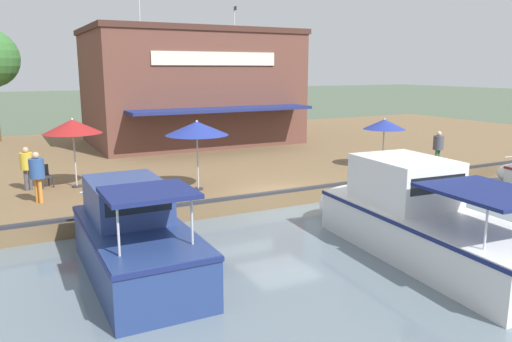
{
  "coord_description": "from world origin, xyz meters",
  "views": [
    {
      "loc": [
        14.94,
        -8.75,
        4.99
      ],
      "look_at": [
        -1.0,
        -0.43,
        1.3
      ],
      "focal_mm": 35.0,
      "sensor_mm": 36.0,
      "label": 1
    }
  ],
  "objects_px": {
    "patio_umbrella_back_row": "(73,126)",
    "waterfront_restaurant": "(191,87)",
    "person_mid_patio": "(438,145)",
    "person_near_entrance": "(27,163)",
    "motorboat_far_downstream": "(411,218)",
    "patio_umbrella_far_corner": "(384,124)",
    "motorboat_nearest_quay": "(131,235)",
    "cafe_chair_mid_patio": "(44,175)",
    "tree_behind_restaurant": "(177,66)",
    "person_at_quay_edge": "(37,171)",
    "patio_umbrella_by_entrance": "(197,128)"
  },
  "relations": [
    {
      "from": "person_at_quay_edge",
      "to": "tree_behind_restaurant",
      "type": "bearing_deg",
      "value": 147.81
    },
    {
      "from": "person_near_entrance",
      "to": "motorboat_far_downstream",
      "type": "distance_m",
      "value": 13.52
    },
    {
      "from": "person_mid_patio",
      "to": "motorboat_far_downstream",
      "type": "relative_size",
      "value": 0.2
    },
    {
      "from": "cafe_chair_mid_patio",
      "to": "tree_behind_restaurant",
      "type": "height_order",
      "value": "tree_behind_restaurant"
    },
    {
      "from": "patio_umbrella_by_entrance",
      "to": "person_near_entrance",
      "type": "bearing_deg",
      "value": -117.1
    },
    {
      "from": "patio_umbrella_back_row",
      "to": "person_at_quay_edge",
      "type": "xyz_separation_m",
      "value": [
        1.77,
        -1.44,
        -1.22
      ]
    },
    {
      "from": "waterfront_restaurant",
      "to": "cafe_chair_mid_patio",
      "type": "relative_size",
      "value": 14.03
    },
    {
      "from": "person_mid_patio",
      "to": "person_near_entrance",
      "type": "height_order",
      "value": "person_mid_patio"
    },
    {
      "from": "person_near_entrance",
      "to": "cafe_chair_mid_patio",
      "type": "bearing_deg",
      "value": 109.67
    },
    {
      "from": "patio_umbrella_far_corner",
      "to": "person_near_entrance",
      "type": "xyz_separation_m",
      "value": [
        -2.62,
        -14.6,
        -0.95
      ]
    },
    {
      "from": "patio_umbrella_far_corner",
      "to": "person_at_quay_edge",
      "type": "distance_m",
      "value": 14.43
    },
    {
      "from": "motorboat_far_downstream",
      "to": "patio_umbrella_far_corner",
      "type": "bearing_deg",
      "value": 143.17
    },
    {
      "from": "person_mid_patio",
      "to": "patio_umbrella_far_corner",
      "type": "bearing_deg",
      "value": -116.8
    },
    {
      "from": "person_at_quay_edge",
      "to": "motorboat_nearest_quay",
      "type": "relative_size",
      "value": 0.28
    },
    {
      "from": "person_at_quay_edge",
      "to": "tree_behind_restaurant",
      "type": "height_order",
      "value": "tree_behind_restaurant"
    },
    {
      "from": "patio_umbrella_by_entrance",
      "to": "person_at_quay_edge",
      "type": "bearing_deg",
      "value": -98.11
    },
    {
      "from": "waterfront_restaurant",
      "to": "patio_umbrella_by_entrance",
      "type": "relative_size",
      "value": 4.64
    },
    {
      "from": "patio_umbrella_far_corner",
      "to": "motorboat_far_downstream",
      "type": "bearing_deg",
      "value": -36.83
    },
    {
      "from": "patio_umbrella_far_corner",
      "to": "person_mid_patio",
      "type": "bearing_deg",
      "value": 63.2
    },
    {
      "from": "tree_behind_restaurant",
      "to": "cafe_chair_mid_patio",
      "type": "bearing_deg",
      "value": -35.05
    },
    {
      "from": "waterfront_restaurant",
      "to": "cafe_chair_mid_patio",
      "type": "xyz_separation_m",
      "value": [
        8.86,
        -9.2,
        -2.85
      ]
    },
    {
      "from": "motorboat_nearest_quay",
      "to": "cafe_chair_mid_patio",
      "type": "bearing_deg",
      "value": -170.96
    },
    {
      "from": "person_near_entrance",
      "to": "motorboat_far_downstream",
      "type": "height_order",
      "value": "motorboat_far_downstream"
    },
    {
      "from": "patio_umbrella_far_corner",
      "to": "motorboat_nearest_quay",
      "type": "xyz_separation_m",
      "value": [
        5.25,
        -12.73,
        -1.6
      ]
    },
    {
      "from": "patio_umbrella_far_corner",
      "to": "motorboat_far_downstream",
      "type": "height_order",
      "value": "patio_umbrella_far_corner"
    },
    {
      "from": "patio_umbrella_far_corner",
      "to": "person_near_entrance",
      "type": "relative_size",
      "value": 1.38
    },
    {
      "from": "patio_umbrella_back_row",
      "to": "waterfront_restaurant",
      "type": "bearing_deg",
      "value": 139.07
    },
    {
      "from": "person_mid_patio",
      "to": "person_near_entrance",
      "type": "distance_m",
      "value": 17.25
    },
    {
      "from": "patio_umbrella_back_row",
      "to": "patio_umbrella_far_corner",
      "type": "bearing_deg",
      "value": 79.91
    },
    {
      "from": "person_near_entrance",
      "to": "motorboat_far_downstream",
      "type": "relative_size",
      "value": 0.19
    },
    {
      "from": "patio_umbrella_far_corner",
      "to": "waterfront_restaurant",
      "type": "bearing_deg",
      "value": -157.57
    },
    {
      "from": "cafe_chair_mid_patio",
      "to": "motorboat_nearest_quay",
      "type": "relative_size",
      "value": 0.14
    },
    {
      "from": "tree_behind_restaurant",
      "to": "patio_umbrella_far_corner",
      "type": "bearing_deg",
      "value": 11.78
    },
    {
      "from": "waterfront_restaurant",
      "to": "motorboat_far_downstream",
      "type": "xyz_separation_m",
      "value": [
        19.08,
        -0.71,
        -2.97
      ]
    },
    {
      "from": "person_near_entrance",
      "to": "patio_umbrella_by_entrance",
      "type": "bearing_deg",
      "value": 62.9
    },
    {
      "from": "person_at_quay_edge",
      "to": "person_mid_patio",
      "type": "xyz_separation_m",
      "value": [
        1.67,
        16.64,
        -0.06
      ]
    },
    {
      "from": "patio_umbrella_by_entrance",
      "to": "patio_umbrella_back_row",
      "type": "relative_size",
      "value": 0.99
    },
    {
      "from": "patio_umbrella_back_row",
      "to": "person_near_entrance",
      "type": "xyz_separation_m",
      "value": [
        -0.31,
        -1.64,
        -1.3
      ]
    },
    {
      "from": "cafe_chair_mid_patio",
      "to": "tree_behind_restaurant",
      "type": "xyz_separation_m",
      "value": [
        -14.76,
        10.35,
        4.13
      ]
    },
    {
      "from": "waterfront_restaurant",
      "to": "motorboat_far_downstream",
      "type": "bearing_deg",
      "value": -2.15
    },
    {
      "from": "person_near_entrance",
      "to": "person_at_quay_edge",
      "type": "bearing_deg",
      "value": 5.41
    },
    {
      "from": "waterfront_restaurant",
      "to": "patio_umbrella_far_corner",
      "type": "distance_m",
      "value": 12.71
    },
    {
      "from": "person_at_quay_edge",
      "to": "motorboat_nearest_quay",
      "type": "xyz_separation_m",
      "value": [
        5.79,
        1.66,
        -0.73
      ]
    },
    {
      "from": "patio_umbrella_far_corner",
      "to": "motorboat_nearest_quay",
      "type": "distance_m",
      "value": 13.87
    },
    {
      "from": "patio_umbrella_by_entrance",
      "to": "person_mid_patio",
      "type": "bearing_deg",
      "value": 85.42
    },
    {
      "from": "person_at_quay_edge",
      "to": "person_near_entrance",
      "type": "distance_m",
      "value": 2.09
    },
    {
      "from": "person_at_quay_edge",
      "to": "motorboat_far_downstream",
      "type": "height_order",
      "value": "motorboat_far_downstream"
    },
    {
      "from": "patio_umbrella_far_corner",
      "to": "motorboat_far_downstream",
      "type": "distance_m",
      "value": 9.37
    },
    {
      "from": "patio_umbrella_far_corner",
      "to": "cafe_chair_mid_patio",
      "type": "distance_m",
      "value": 14.38
    },
    {
      "from": "patio_umbrella_by_entrance",
      "to": "patio_umbrella_far_corner",
      "type": "relative_size",
      "value": 1.16
    }
  ]
}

